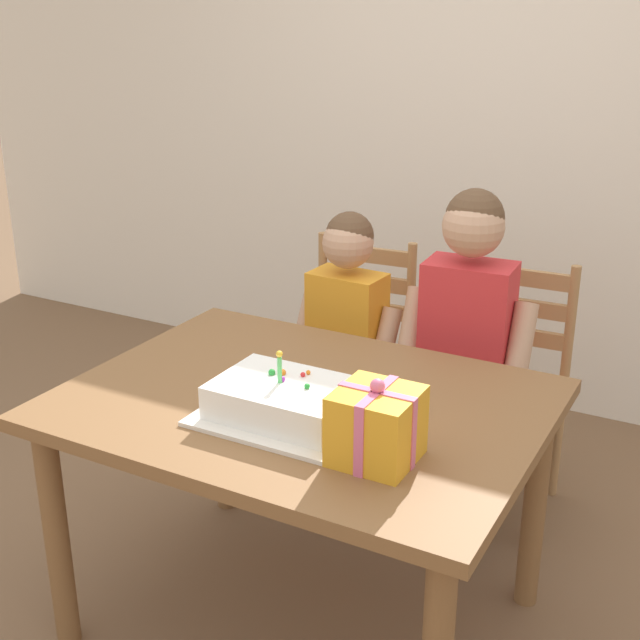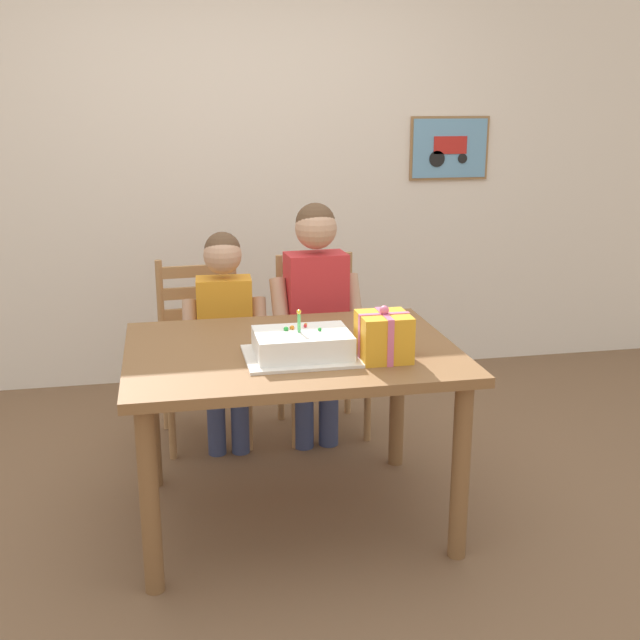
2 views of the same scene
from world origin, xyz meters
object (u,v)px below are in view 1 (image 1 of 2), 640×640
at_px(chair_right, 502,389).
at_px(birthday_cake, 285,402).
at_px(child_younger, 347,332).
at_px(dining_table, 303,430).
at_px(gift_box_red_large, 376,426).
at_px(chair_left, 351,357).
at_px(child_older, 466,334).

bearing_deg(chair_right, birthday_cake, -105.10).
relative_size(birthday_cake, child_younger, 0.40).
bearing_deg(birthday_cake, dining_table, 99.11).
height_order(gift_box_red_large, chair_left, gift_box_red_large).
height_order(dining_table, chair_right, chair_right).
distance_m(chair_right, child_older, 0.38).
relative_size(gift_box_red_large, child_older, 0.17).
relative_size(chair_left, child_older, 0.74).
height_order(gift_box_red_large, child_older, child_older).
bearing_deg(gift_box_red_large, child_older, 95.49).
xyz_separation_m(gift_box_red_large, child_older, (-0.09, 0.89, -0.09)).
bearing_deg(child_younger, gift_box_red_large, -59.32).
distance_m(dining_table, birthday_cake, 0.20).
bearing_deg(child_younger, dining_table, -72.93).
bearing_deg(chair_right, child_younger, -155.20).
height_order(chair_right, child_younger, child_younger).
bearing_deg(birthday_cake, chair_left, 107.44).
distance_m(dining_table, chair_right, 0.99).
relative_size(gift_box_red_large, chair_left, 0.23).
relative_size(dining_table, gift_box_red_large, 6.14).
bearing_deg(dining_table, child_older, 71.15).
xyz_separation_m(chair_left, chair_right, (0.62, 0.00, 0.00)).
relative_size(dining_table, child_younger, 1.17).
xyz_separation_m(birthday_cake, child_younger, (-0.23, 0.82, -0.13)).
height_order(birthday_cake, gift_box_red_large, gift_box_red_large).
distance_m(birthday_cake, chair_right, 1.14).
bearing_deg(chair_right, dining_table, -108.31).
bearing_deg(dining_table, gift_box_red_large, -33.07).
distance_m(birthday_cake, child_older, 0.85).
height_order(birthday_cake, chair_left, birthday_cake).
height_order(chair_left, chair_right, same).
relative_size(dining_table, birthday_cake, 2.97).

